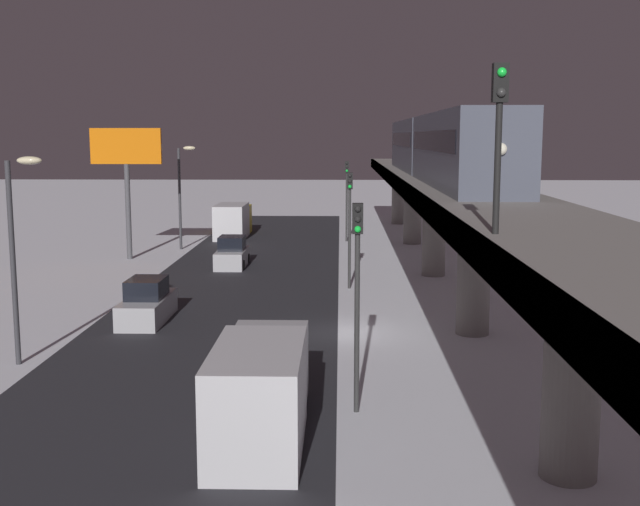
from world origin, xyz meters
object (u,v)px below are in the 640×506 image
(rail_signal, at_px, (499,119))
(traffic_light_near, at_px, (357,277))
(box_truck, at_px, (262,389))
(traffic_light_far, at_px, (347,189))
(sedan_silver_2, at_px, (147,304))
(commercial_billboard, at_px, (126,159))
(subway_train, at_px, (437,146))
(traffic_light_mid, at_px, (350,213))
(delivery_van, at_px, (233,221))
(sedan_silver, at_px, (232,254))

(rail_signal, height_order, traffic_light_near, rail_signal)
(box_truck, distance_m, traffic_light_far, 41.71)
(sedan_silver_2, bearing_deg, commercial_billboard, -72.72)
(subway_train, bearing_deg, traffic_light_near, 77.57)
(box_truck, bearing_deg, sedan_silver_2, -64.26)
(rail_signal, relative_size, traffic_light_mid, 0.62)
(rail_signal, height_order, delivery_van, rail_signal)
(sedan_silver_2, xyz_separation_m, traffic_light_mid, (-9.30, -8.04, 3.40))
(subway_train, relative_size, delivery_van, 4.98)
(rail_signal, height_order, traffic_light_far, rail_signal)
(traffic_light_far, bearing_deg, rail_signal, 94.17)
(subway_train, distance_m, sedan_silver, 14.93)
(delivery_van, xyz_separation_m, traffic_light_near, (-9.50, 42.35, 2.85))
(sedan_silver_2, height_order, traffic_light_far, traffic_light_far)
(commercial_billboard, bearing_deg, traffic_light_mid, 145.66)
(delivery_van, bearing_deg, box_truck, 98.73)
(sedan_silver, distance_m, traffic_light_mid, 10.97)
(sedan_silver_2, height_order, box_truck, box_truck)
(sedan_silver_2, distance_m, delivery_van, 30.60)
(delivery_van, relative_size, traffic_light_mid, 1.16)
(traffic_light_near, bearing_deg, rail_signal, 126.52)
(rail_signal, xyz_separation_m, box_truck, (5.90, -2.40, -7.42))
(delivery_van, height_order, traffic_light_near, traffic_light_near)
(subway_train, height_order, delivery_van, subway_train)
(box_truck, height_order, delivery_van, same)
(sedan_silver_2, relative_size, box_truck, 0.64)
(sedan_silver_2, height_order, delivery_van, delivery_van)
(commercial_billboard, bearing_deg, delivery_van, -113.99)
(sedan_silver_2, bearing_deg, rail_signal, 127.86)
(box_truck, xyz_separation_m, delivery_van, (6.80, -44.28, 0.00))
(delivery_van, relative_size, commercial_billboard, 0.83)
(sedan_silver_2, bearing_deg, traffic_light_far, -108.48)
(subway_train, distance_m, delivery_van, 24.87)
(subway_train, relative_size, commercial_billboard, 4.14)
(commercial_billboard, bearing_deg, rail_signal, 117.90)
(sedan_silver, relative_size, delivery_van, 0.60)
(subway_train, xyz_separation_m, box_truck, (7.84, 25.24, -6.47))
(sedan_silver_2, relative_size, commercial_billboard, 0.53)
(traffic_light_far, xyz_separation_m, commercial_billboard, (14.98, 9.56, 2.63))
(rail_signal, distance_m, sedan_silver, 34.08)
(traffic_light_near, height_order, traffic_light_far, same)
(traffic_light_far, relative_size, commercial_billboard, 0.72)
(sedan_silver, height_order, traffic_light_mid, traffic_light_mid)
(sedan_silver_2, distance_m, traffic_light_mid, 12.75)
(sedan_silver_2, bearing_deg, traffic_light_near, 128.34)
(delivery_van, relative_size, traffic_light_far, 1.16)
(rail_signal, bearing_deg, delivery_van, -74.78)
(rail_signal, distance_m, box_truck, 9.78)
(traffic_light_near, xyz_separation_m, commercial_billboard, (14.98, -30.03, 2.63))
(delivery_van, bearing_deg, traffic_light_near, 102.64)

